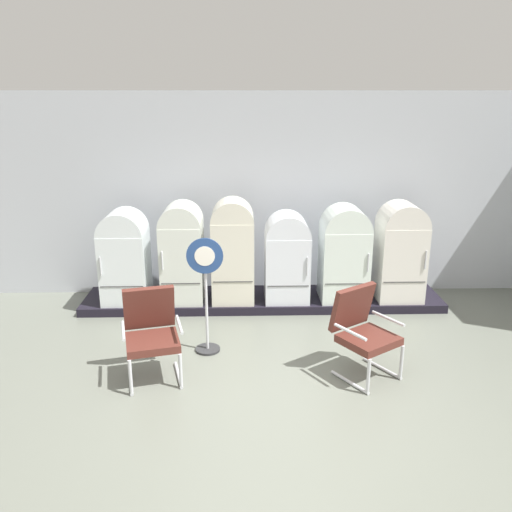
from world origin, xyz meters
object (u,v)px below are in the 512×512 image
object	(u,v)px
refrigerator_5	(401,249)
sign_stand	(206,297)
armchair_right	(362,328)
refrigerator_1	(182,250)
refrigerator_4	(344,251)
refrigerator_0	(124,254)
refrigerator_3	(287,255)
refrigerator_2	(233,248)
armchair_left	(151,330)

from	to	relation	value
refrigerator_5	sign_stand	xyz separation A→B (m)	(-2.86, -1.44, -0.18)
armchair_right	refrigerator_1	bearing A→B (deg)	137.86
refrigerator_4	armchair_right	distance (m)	2.08
refrigerator_0	refrigerator_5	world-z (taller)	refrigerator_5
refrigerator_1	sign_stand	world-z (taller)	refrigerator_1
refrigerator_3	refrigerator_5	world-z (taller)	refrigerator_5
armchair_right	refrigerator_3	bearing A→B (deg)	109.20
refrigerator_2	refrigerator_3	size ratio (longest dim) A/B	1.16
refrigerator_2	armchair_left	distance (m)	2.24
armchair_left	armchair_right	bearing A→B (deg)	-0.31
refrigerator_5	armchair_right	xyz separation A→B (m)	(-1.02, -2.05, -0.34)
refrigerator_0	refrigerator_1	xyz separation A→B (m)	(0.86, 0.02, 0.06)
refrigerator_2	armchair_left	size ratio (longest dim) A/B	1.49
refrigerator_1	armchair_right	bearing A→B (deg)	-42.14
refrigerator_1	refrigerator_2	size ratio (longest dim) A/B	0.96
refrigerator_4	refrigerator_2	bearing A→B (deg)	-179.23
refrigerator_4	refrigerator_5	distance (m)	0.86
refrigerator_3	sign_stand	distance (m)	1.83
refrigerator_0	armchair_left	bearing A→B (deg)	-70.64
sign_stand	refrigerator_0	bearing A→B (deg)	132.12
armchair_left	sign_stand	size ratio (longest dim) A/B	0.70
sign_stand	refrigerator_4	bearing A→B (deg)	35.87
refrigerator_2	sign_stand	size ratio (longest dim) A/B	1.04
refrigerator_3	refrigerator_5	distance (m)	1.73
refrigerator_0	refrigerator_3	distance (m)	2.44
refrigerator_0	armchair_right	size ratio (longest dim) A/B	1.33
refrigerator_5	refrigerator_3	bearing A→B (deg)	-179.85
refrigerator_2	refrigerator_4	size ratio (longest dim) A/B	1.08
refrigerator_0	refrigerator_4	xyz separation A→B (m)	(3.32, -0.01, 0.02)
refrigerator_5	armchair_left	size ratio (longest dim) A/B	1.42
armchair_left	refrigerator_3	bearing A→B (deg)	49.60
refrigerator_5	armchair_left	bearing A→B (deg)	-149.51
refrigerator_0	refrigerator_2	world-z (taller)	refrigerator_2
refrigerator_1	refrigerator_4	bearing A→B (deg)	-0.52
refrigerator_0	refrigerator_4	world-z (taller)	refrigerator_4
sign_stand	armchair_right	bearing A→B (deg)	-18.15
refrigerator_2	armchair_left	world-z (taller)	refrigerator_2
refrigerator_0	armchair_left	world-z (taller)	refrigerator_0
refrigerator_1	refrigerator_2	bearing A→B (deg)	-3.39
refrigerator_3	refrigerator_1	bearing A→B (deg)	178.85
refrigerator_1	armchair_right	size ratio (longest dim) A/B	1.42
refrigerator_4	armchair_right	xyz separation A→B (m)	(-0.16, -2.05, -0.31)
refrigerator_3	refrigerator_4	xyz separation A→B (m)	(0.87, 0.01, 0.05)
refrigerator_1	refrigerator_2	distance (m)	0.77
refrigerator_3	armchair_left	bearing A→B (deg)	-130.40
sign_stand	refrigerator_5	bearing A→B (deg)	26.79
refrigerator_0	refrigerator_5	size ratio (longest dim) A/B	0.94
refrigerator_4	armchair_right	size ratio (longest dim) A/B	1.38
refrigerator_0	armchair_right	distance (m)	3.78
refrigerator_5	armchair_right	distance (m)	2.31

